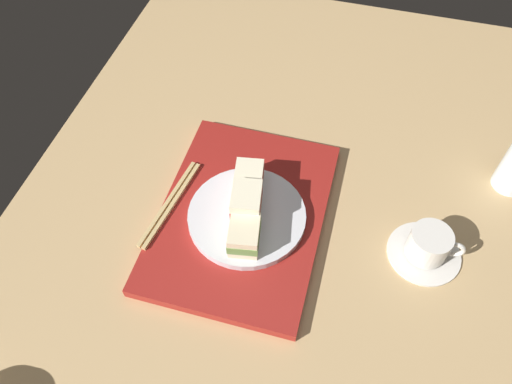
{
  "coord_description": "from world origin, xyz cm",
  "views": [
    {
      "loc": [
        50.11,
        8.52,
        76.45
      ],
      "look_at": [
        -0.43,
        -5.34,
        5.0
      ],
      "focal_mm": 35.09,
      "sensor_mm": 36.0,
      "label": 1
    }
  ],
  "objects_px": {
    "sandwich_plate": "(247,216)",
    "sandwich_middle": "(247,204)",
    "sandwich_near": "(249,180)",
    "sandwich_far": "(244,235)",
    "coffee_cup": "(428,246)",
    "chopsticks_pair": "(170,203)"
  },
  "relations": [
    {
      "from": "sandwich_far",
      "to": "sandwich_near",
      "type": "bearing_deg",
      "value": -167.83
    },
    {
      "from": "sandwich_plate",
      "to": "chopsticks_pair",
      "type": "xyz_separation_m",
      "value": [
        0.01,
        -0.14,
        -0.0
      ]
    },
    {
      "from": "chopsticks_pair",
      "to": "coffee_cup",
      "type": "xyz_separation_m",
      "value": [
        -0.03,
        0.46,
        0.0
      ]
    },
    {
      "from": "sandwich_plate",
      "to": "sandwich_near",
      "type": "height_order",
      "value": "sandwich_near"
    },
    {
      "from": "sandwich_near",
      "to": "coffee_cup",
      "type": "xyz_separation_m",
      "value": [
        0.03,
        0.33,
        -0.03
      ]
    },
    {
      "from": "sandwich_near",
      "to": "chopsticks_pair",
      "type": "bearing_deg",
      "value": -63.39
    },
    {
      "from": "sandwich_plate",
      "to": "sandwich_middle",
      "type": "xyz_separation_m",
      "value": [
        -0.0,
        0.0,
        0.04
      ]
    },
    {
      "from": "sandwich_near",
      "to": "sandwich_far",
      "type": "height_order",
      "value": "sandwich_far"
    },
    {
      "from": "sandwich_middle",
      "to": "sandwich_far",
      "type": "relative_size",
      "value": 0.99
    },
    {
      "from": "sandwich_far",
      "to": "sandwich_plate",
      "type": "bearing_deg",
      "value": -167.83
    },
    {
      "from": "sandwich_far",
      "to": "coffee_cup",
      "type": "distance_m",
      "value": 0.31
    },
    {
      "from": "sandwich_near",
      "to": "coffee_cup",
      "type": "relative_size",
      "value": 0.59
    },
    {
      "from": "sandwich_near",
      "to": "sandwich_far",
      "type": "bearing_deg",
      "value": 12.17
    },
    {
      "from": "sandwich_near",
      "to": "sandwich_middle",
      "type": "relative_size",
      "value": 1.03
    },
    {
      "from": "sandwich_far",
      "to": "coffee_cup",
      "type": "xyz_separation_m",
      "value": [
        -0.08,
        0.3,
        -0.03
      ]
    },
    {
      "from": "sandwich_plate",
      "to": "sandwich_middle",
      "type": "relative_size",
      "value": 2.88
    },
    {
      "from": "sandwich_middle",
      "to": "coffee_cup",
      "type": "relative_size",
      "value": 0.57
    },
    {
      "from": "sandwich_plate",
      "to": "sandwich_far",
      "type": "distance_m",
      "value": 0.07
    },
    {
      "from": "chopsticks_pair",
      "to": "sandwich_far",
      "type": "bearing_deg",
      "value": 72.49
    },
    {
      "from": "sandwich_plate",
      "to": "sandwich_far",
      "type": "relative_size",
      "value": 2.86
    },
    {
      "from": "coffee_cup",
      "to": "sandwich_plate",
      "type": "bearing_deg",
      "value": -85.86
    },
    {
      "from": "coffee_cup",
      "to": "sandwich_middle",
      "type": "bearing_deg",
      "value": -85.86
    }
  ]
}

